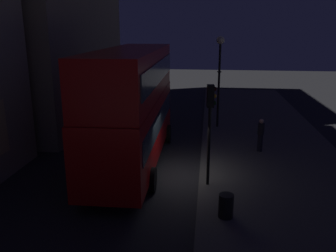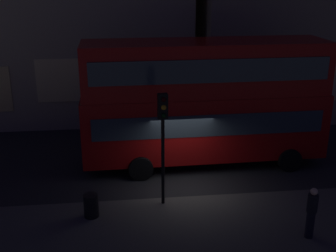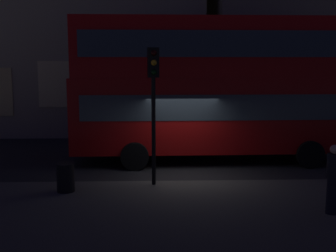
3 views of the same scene
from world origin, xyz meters
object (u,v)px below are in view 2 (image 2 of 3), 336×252
object	(u,v)px
double_decker_bus	(204,98)
pedestrian	(311,212)
traffic_light_near_kerb	(163,127)
litter_bin	(91,206)

from	to	relation	value
double_decker_bus	pedestrian	bearing A→B (deg)	-71.16
double_decker_bus	pedestrian	size ratio (longest dim) A/B	6.09
traffic_light_near_kerb	pedestrian	size ratio (longest dim) A/B	2.39
traffic_light_near_kerb	double_decker_bus	bearing A→B (deg)	52.33
traffic_light_near_kerb	pedestrian	distance (m)	5.40
traffic_light_near_kerb	litter_bin	size ratio (longest dim) A/B	4.99
double_decker_bus	pedestrian	world-z (taller)	double_decker_bus
pedestrian	litter_bin	xyz separation A→B (m)	(-6.77, 1.99, -0.47)
double_decker_bus	litter_bin	bearing A→B (deg)	-139.25
traffic_light_near_kerb	litter_bin	distance (m)	3.58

